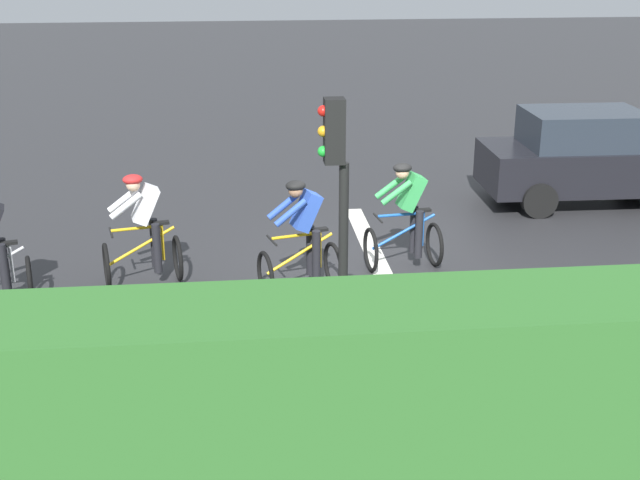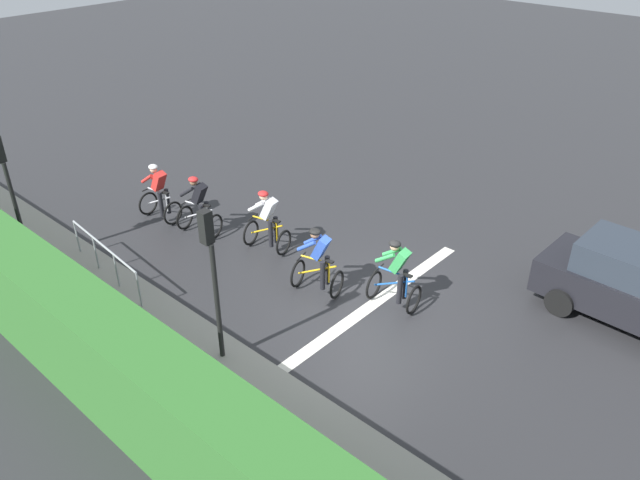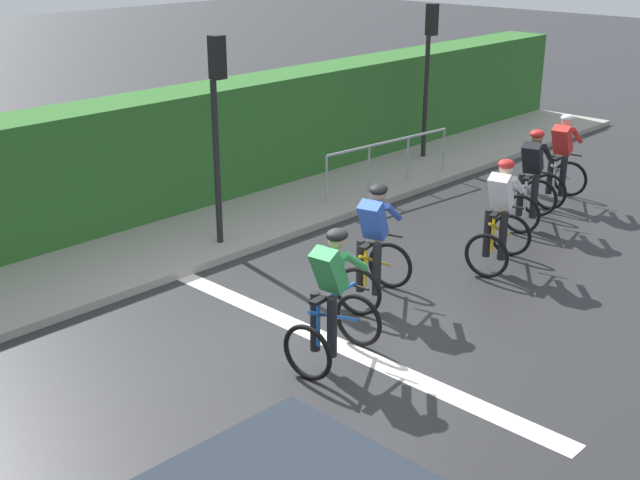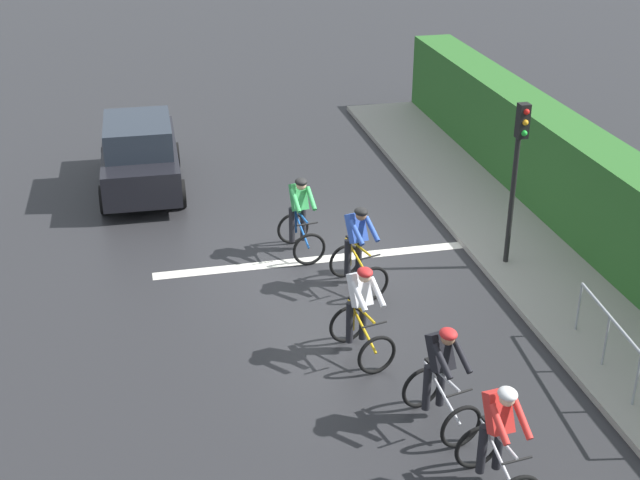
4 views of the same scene
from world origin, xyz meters
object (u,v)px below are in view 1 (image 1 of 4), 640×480
cyclist_trailing (406,219)px  car_black (590,157)px  cyclist_mid (143,232)px  traffic_light_near_crossing (338,209)px  cyclist_fourth (302,239)px

cyclist_trailing → car_black: 5.08m
cyclist_mid → traffic_light_near_crossing: (-3.60, -2.36, 1.43)m
cyclist_mid → cyclist_fourth: same height
cyclist_fourth → traffic_light_near_crossing: bearing=-178.0°
cyclist_fourth → cyclist_mid: bearing=76.4°
cyclist_trailing → cyclist_fourth: bearing=114.6°
cyclist_trailing → car_black: bearing=-54.1°
cyclist_fourth → traffic_light_near_crossing: (-3.05, -0.11, 1.43)m
car_black → cyclist_mid: bearing=111.7°
cyclist_mid → traffic_light_near_crossing: 4.53m
cyclist_fourth → cyclist_trailing: same height
cyclist_trailing → traffic_light_near_crossing: size_ratio=0.50×
traffic_light_near_crossing → car_black: bearing=-39.7°
cyclist_fourth → car_black: 6.85m
traffic_light_near_crossing → cyclist_mid: bearing=33.2°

